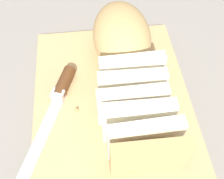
% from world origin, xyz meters
% --- Properties ---
extents(ground_plane, '(3.00, 3.00, 0.00)m').
position_xyz_m(ground_plane, '(0.00, 0.00, 0.00)').
color(ground_plane, gray).
extents(cutting_board, '(0.40, 0.32, 0.02)m').
position_xyz_m(cutting_board, '(0.00, 0.00, 0.01)').
color(cutting_board, tan).
rests_on(cutting_board, ground_plane).
extents(bread_loaf, '(0.38, 0.14, 0.10)m').
position_xyz_m(bread_loaf, '(-0.05, 0.04, 0.07)').
color(bread_loaf, tan).
rests_on(bread_loaf, cutting_board).
extents(bread_knife, '(0.26, 0.13, 0.03)m').
position_xyz_m(bread_knife, '(-0.01, -0.10, 0.03)').
color(bread_knife, silver).
rests_on(bread_knife, cutting_board).
extents(crumb_near_knife, '(0.01, 0.01, 0.01)m').
position_xyz_m(crumb_near_knife, '(0.01, 0.01, 0.02)').
color(crumb_near_knife, tan).
rests_on(crumb_near_knife, cutting_board).
extents(crumb_near_loaf, '(0.01, 0.01, 0.01)m').
position_xyz_m(crumb_near_loaf, '(-0.06, -0.01, 0.02)').
color(crumb_near_loaf, tan).
rests_on(crumb_near_loaf, cutting_board).
extents(crumb_stray_left, '(0.01, 0.01, 0.01)m').
position_xyz_m(crumb_stray_left, '(0.02, -0.07, 0.02)').
color(crumb_stray_left, tan).
rests_on(crumb_stray_left, cutting_board).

